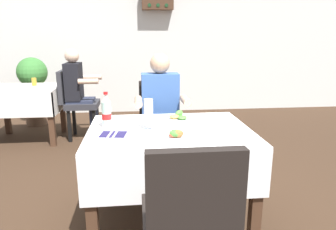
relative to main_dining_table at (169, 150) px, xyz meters
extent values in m
plane|color=#382619|center=(0.05, 0.00, -0.59)|extent=(11.00, 11.00, 0.00)
cube|color=silver|center=(0.05, 3.77, 0.97)|extent=(11.00, 0.12, 3.11)
cube|color=white|center=(0.00, 0.00, 0.16)|extent=(1.18, 0.91, 0.02)
cube|color=white|center=(0.00, -0.45, -0.01)|extent=(1.18, 0.02, 0.32)
cube|color=white|center=(0.00, 0.45, -0.01)|extent=(1.18, 0.02, 0.32)
cube|color=white|center=(-0.58, 0.00, -0.01)|extent=(0.02, 0.91, 0.32)
cube|color=white|center=(0.58, 0.00, -0.01)|extent=(0.02, 0.91, 0.32)
cube|color=#472D1E|center=(-0.53, -0.40, -0.22)|extent=(0.07, 0.07, 0.73)
cube|color=#472D1E|center=(0.53, -0.40, -0.22)|extent=(0.07, 0.07, 0.73)
cube|color=#472D1E|center=(-0.53, 0.40, -0.22)|extent=(0.07, 0.07, 0.73)
cube|color=#472D1E|center=(0.53, 0.40, -0.22)|extent=(0.07, 0.07, 0.73)
cube|color=black|center=(0.00, 0.76, -0.10)|extent=(0.44, 0.44, 0.08)
cube|color=black|center=(0.00, 1.01, 0.16)|extent=(0.42, 0.06, 0.44)
cube|color=black|center=(-0.17, 0.59, -0.36)|extent=(0.04, 0.04, 0.45)
cube|color=black|center=(0.17, 0.59, -0.36)|extent=(0.04, 0.04, 0.45)
cube|color=black|center=(-0.17, 0.93, -0.36)|extent=(0.04, 0.04, 0.45)
cube|color=black|center=(0.17, 0.93, -0.36)|extent=(0.04, 0.04, 0.45)
cube|color=black|center=(0.00, -0.76, -0.10)|extent=(0.44, 0.44, 0.08)
cube|color=black|center=(0.00, -1.01, 0.16)|extent=(0.42, 0.06, 0.44)
cylinder|color=#282D42|center=(-0.08, 0.55, -0.36)|extent=(0.10, 0.10, 0.45)
cylinder|color=#282D42|center=(0.08, 0.55, -0.36)|extent=(0.10, 0.10, 0.45)
cube|color=#282D42|center=(0.00, 0.72, -0.08)|extent=(0.34, 0.36, 0.12)
cube|color=#385B9E|center=(0.00, 0.80, 0.23)|extent=(0.36, 0.20, 0.50)
sphere|color=tan|center=(0.00, 0.80, 0.58)|extent=(0.19, 0.19, 0.19)
cylinder|color=tan|center=(-0.22, 0.57, 0.26)|extent=(0.07, 0.26, 0.07)
cylinder|color=tan|center=(0.21, 0.57, 0.26)|extent=(0.07, 0.26, 0.07)
cylinder|color=white|center=(0.00, -0.23, 0.17)|extent=(0.26, 0.26, 0.01)
ellipsoid|color=#C14C33|center=(0.00, -0.24, 0.20)|extent=(0.07, 0.05, 0.03)
ellipsoid|color=#99602D|center=(0.03, -0.24, 0.21)|extent=(0.08, 0.07, 0.05)
ellipsoid|color=#4C8E38|center=(0.02, -0.23, 0.20)|extent=(0.12, 0.11, 0.05)
cylinder|color=white|center=(0.08, 0.24, 0.17)|extent=(0.26, 0.26, 0.01)
ellipsoid|color=#4C8E38|center=(0.11, 0.28, 0.21)|extent=(0.09, 0.10, 0.06)
ellipsoid|color=#4C8E38|center=(0.13, 0.22, 0.19)|extent=(0.09, 0.11, 0.03)
ellipsoid|color=gold|center=(0.07, 0.25, 0.20)|extent=(0.09, 0.09, 0.03)
cylinder|color=white|center=(-0.15, -0.01, 0.17)|extent=(0.07, 0.07, 0.01)
cylinder|color=white|center=(-0.15, -0.01, 0.19)|extent=(0.02, 0.02, 0.03)
cylinder|color=white|center=(-0.15, -0.01, 0.30)|extent=(0.07, 0.07, 0.19)
cylinder|color=#C68928|center=(-0.15, -0.01, 0.25)|extent=(0.06, 0.06, 0.10)
cylinder|color=silver|center=(-0.46, 0.08, 0.27)|extent=(0.07, 0.07, 0.20)
cylinder|color=red|center=(-0.46, 0.08, 0.26)|extent=(0.07, 0.07, 0.04)
cone|color=silver|center=(-0.46, 0.08, 0.39)|extent=(0.06, 0.06, 0.05)
cylinder|color=red|center=(-0.46, 0.08, 0.43)|extent=(0.03, 0.03, 0.02)
cube|color=#231E4C|center=(-0.40, -0.10, 0.17)|extent=(0.19, 0.15, 0.01)
cube|color=silver|center=(-0.42, -0.10, 0.18)|extent=(0.04, 0.19, 0.01)
cube|color=silver|center=(-0.38, -0.10, 0.18)|extent=(0.04, 0.19, 0.01)
cube|color=white|center=(-1.76, 2.17, 0.16)|extent=(0.93, 0.76, 0.02)
cube|color=white|center=(-1.76, 1.79, -0.01)|extent=(0.93, 0.02, 0.32)
cube|color=white|center=(-1.76, 2.54, -0.01)|extent=(0.93, 0.02, 0.32)
cube|color=white|center=(-1.30, 2.17, -0.01)|extent=(0.02, 0.76, 0.32)
cube|color=#472D1E|center=(-1.35, 1.85, -0.22)|extent=(0.07, 0.07, 0.73)
cube|color=#472D1E|center=(-2.17, 2.49, -0.22)|extent=(0.07, 0.07, 0.73)
cube|color=#472D1E|center=(-1.35, 2.49, -0.22)|extent=(0.07, 0.07, 0.73)
cube|color=#2D2D33|center=(-0.99, 2.17, -0.10)|extent=(0.44, 0.44, 0.08)
cube|color=#2D2D33|center=(-1.24, 2.17, 0.16)|extent=(0.06, 0.42, 0.44)
cube|color=black|center=(-0.82, 2.00, -0.36)|extent=(0.04, 0.04, 0.45)
cube|color=black|center=(-0.82, 2.34, -0.36)|extent=(0.04, 0.04, 0.45)
cube|color=black|center=(-1.16, 2.00, -0.36)|extent=(0.04, 0.04, 0.45)
cube|color=black|center=(-1.16, 2.34, -0.36)|extent=(0.04, 0.04, 0.45)
cylinder|color=#282D42|center=(-0.85, 2.09, -0.36)|extent=(0.10, 0.10, 0.45)
cylinder|color=#282D42|center=(-0.85, 2.25, -0.36)|extent=(0.10, 0.10, 0.45)
cube|color=#282D42|center=(-1.01, 2.17, -0.08)|extent=(0.36, 0.34, 0.12)
cube|color=black|center=(-1.09, 2.17, 0.23)|extent=(0.20, 0.36, 0.50)
sphere|color=beige|center=(-1.09, 2.17, 0.58)|extent=(0.19, 0.19, 0.19)
cylinder|color=beige|center=(-0.86, 1.95, 0.26)|extent=(0.26, 0.07, 0.07)
cylinder|color=beige|center=(-0.86, 2.38, 0.26)|extent=(0.26, 0.07, 0.07)
cylinder|color=#C68928|center=(-1.65, 2.26, 0.22)|extent=(0.06, 0.06, 0.11)
cylinder|color=brown|center=(-1.89, 2.96, -0.42)|extent=(0.33, 0.33, 0.33)
cylinder|color=brown|center=(-1.89, 2.96, -0.08)|extent=(0.05, 0.05, 0.35)
sphere|color=#387533|center=(-1.89, 2.96, 0.28)|extent=(0.47, 0.47, 0.47)
cylinder|color=#193D1E|center=(0.03, 3.57, 1.37)|extent=(0.06, 0.14, 0.06)
cylinder|color=#193D1E|center=(0.18, 3.57, 1.37)|extent=(0.06, 0.14, 0.06)
cylinder|color=#193D1E|center=(0.33, 3.57, 1.37)|extent=(0.06, 0.14, 0.06)
camera|label=1|loc=(-0.23, -2.13, 0.82)|focal=32.51mm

